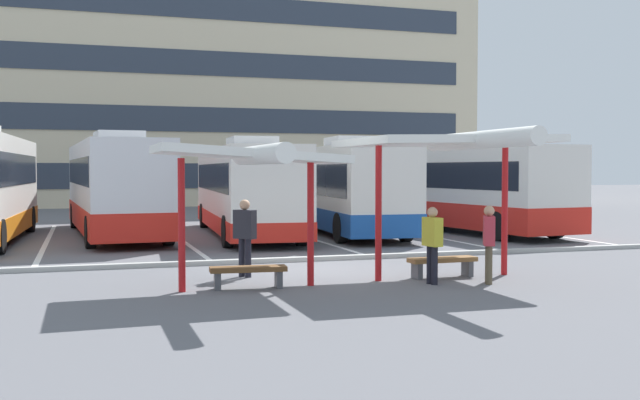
% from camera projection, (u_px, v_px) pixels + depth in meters
% --- Properties ---
extents(ground_plane, '(160.00, 160.00, 0.00)m').
position_uv_depth(ground_plane, '(318.00, 269.00, 17.86)').
color(ground_plane, slate).
extents(terminal_building, '(44.34, 13.81, 24.65)m').
position_uv_depth(terminal_building, '(159.00, 52.00, 53.81)').
color(terminal_building, beige).
rests_on(terminal_building, ground).
extents(coach_bus_1, '(3.33, 11.93, 3.70)m').
position_uv_depth(coach_bus_1, '(115.00, 189.00, 26.94)').
color(coach_bus_1, silver).
rests_on(coach_bus_1, ground).
extents(coach_bus_2, '(3.30, 11.46, 3.51)m').
position_uv_depth(coach_bus_2, '(246.00, 190.00, 26.93)').
color(coach_bus_2, silver).
rests_on(coach_bus_2, ground).
extents(coach_bus_3, '(3.39, 12.06, 3.59)m').
position_uv_depth(coach_bus_3, '(340.00, 189.00, 28.58)').
color(coach_bus_3, silver).
rests_on(coach_bus_3, ground).
extents(coach_bus_4, '(3.76, 11.77, 3.58)m').
position_uv_depth(coach_bus_4, '(458.00, 189.00, 29.14)').
color(coach_bus_4, silver).
rests_on(coach_bus_4, ground).
extents(lane_stripe_1, '(0.16, 14.00, 0.01)m').
position_uv_depth(lane_stripe_1, '(47.00, 241.00, 25.01)').
color(lane_stripe_1, white).
rests_on(lane_stripe_1, ground).
extents(lane_stripe_2, '(0.16, 14.00, 0.01)m').
position_uv_depth(lane_stripe_2, '(178.00, 237.00, 26.33)').
color(lane_stripe_2, white).
rests_on(lane_stripe_2, ground).
extents(lane_stripe_3, '(0.16, 14.00, 0.01)m').
position_uv_depth(lane_stripe_3, '(295.00, 234.00, 27.66)').
color(lane_stripe_3, white).
rests_on(lane_stripe_3, ground).
extents(lane_stripe_4, '(0.16, 14.00, 0.01)m').
position_uv_depth(lane_stripe_4, '(403.00, 231.00, 28.98)').
color(lane_stripe_4, white).
rests_on(lane_stripe_4, ground).
extents(lane_stripe_5, '(0.16, 14.00, 0.01)m').
position_uv_depth(lane_stripe_5, '(500.00, 228.00, 30.31)').
color(lane_stripe_5, white).
rests_on(lane_stripe_5, ground).
extents(waiting_shelter_0, '(3.64, 4.25, 2.89)m').
position_uv_depth(waiting_shelter_0, '(250.00, 158.00, 14.63)').
color(waiting_shelter_0, red).
rests_on(waiting_shelter_0, ground).
extents(bench_0, '(1.57, 0.56, 0.45)m').
position_uv_depth(bench_0, '(248.00, 272.00, 14.95)').
color(bench_0, brown).
rests_on(bench_0, ground).
extents(waiting_shelter_1, '(4.10, 5.28, 3.17)m').
position_uv_depth(waiting_shelter_1, '(450.00, 144.00, 16.10)').
color(waiting_shelter_1, red).
rests_on(waiting_shelter_1, ground).
extents(bench_1, '(1.59, 0.48, 0.45)m').
position_uv_depth(bench_1, '(442.00, 263.00, 16.50)').
color(bench_1, brown).
rests_on(bench_1, ground).
extents(platform_kerb, '(44.00, 0.24, 0.12)m').
position_uv_depth(platform_kerb, '(299.00, 259.00, 19.38)').
color(platform_kerb, '#ADADA8').
rests_on(platform_kerb, ground).
extents(waiting_passenger_0, '(0.50, 0.52, 1.73)m').
position_uv_depth(waiting_passenger_0, '(245.00, 232.00, 16.55)').
color(waiting_passenger_0, black).
rests_on(waiting_passenger_0, ground).
extents(waiting_passenger_1, '(0.29, 0.49, 1.62)m').
position_uv_depth(waiting_passenger_1, '(432.00, 240.00, 15.51)').
color(waiting_passenger_1, black).
rests_on(waiting_passenger_1, ground).
extents(waiting_passenger_2, '(0.41, 0.52, 1.65)m').
position_uv_depth(waiting_passenger_2, '(489.00, 239.00, 15.56)').
color(waiting_passenger_2, brown).
rests_on(waiting_passenger_2, ground).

